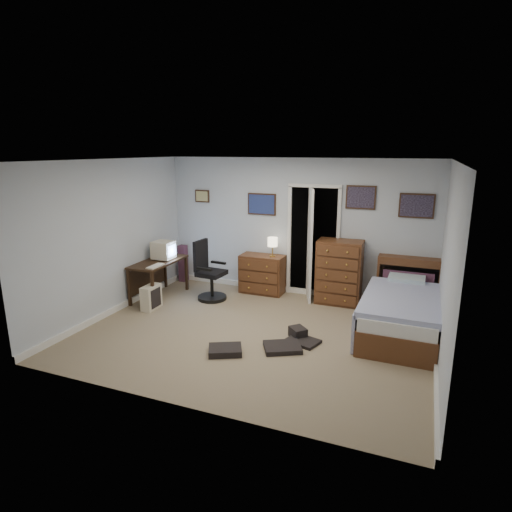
{
  "coord_description": "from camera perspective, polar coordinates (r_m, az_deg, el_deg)",
  "views": [
    {
      "loc": [
        2.19,
        -5.43,
        2.65
      ],
      "look_at": [
        -0.1,
        0.3,
        1.1
      ],
      "focal_mm": 30.0,
      "sensor_mm": 36.0,
      "label": 1
    }
  ],
  "objects": [
    {
      "name": "floor",
      "position": [
        6.43,
        -0.2,
        -10.33
      ],
      "size": [
        5.0,
        4.0,
        0.02
      ],
      "primitive_type": "cube",
      "color": "gray",
      "rests_on": "ground"
    },
    {
      "name": "computer_desk",
      "position": [
        7.97,
        -13.33,
        -1.69
      ],
      "size": [
        0.57,
        1.2,
        0.69
      ],
      "rotation": [
        0.0,
        0.0,
        0.01
      ],
      "color": "black",
      "rests_on": "floor"
    },
    {
      "name": "crt_monitor",
      "position": [
        7.95,
        -12.23,
        0.78
      ],
      "size": [
        0.36,
        0.34,
        0.33
      ],
      "rotation": [
        0.0,
        0.0,
        0.01
      ],
      "color": "beige",
      "rests_on": "computer_desk"
    },
    {
      "name": "keyboard",
      "position": [
        7.51,
        -13.28,
        -1.33
      ],
      "size": [
        0.14,
        0.37,
        0.02
      ],
      "primitive_type": "cube",
      "rotation": [
        0.0,
        0.0,
        0.01
      ],
      "color": "beige",
      "rests_on": "computer_desk"
    },
    {
      "name": "pc_tower",
      "position": [
        7.49,
        -13.8,
        -5.37
      ],
      "size": [
        0.2,
        0.39,
        0.41
      ],
      "rotation": [
        0.0,
        0.0,
        0.01
      ],
      "color": "beige",
      "rests_on": "floor"
    },
    {
      "name": "office_chair",
      "position": [
        7.74,
        -6.31,
        -2.77
      ],
      "size": [
        0.56,
        0.56,
        1.07
      ],
      "rotation": [
        0.0,
        0.0,
        -0.09
      ],
      "color": "black",
      "rests_on": "floor"
    },
    {
      "name": "media_stack",
      "position": [
        8.86,
        -9.69,
        -0.97
      ],
      "size": [
        0.15,
        0.15,
        0.75
      ],
      "primitive_type": "cube",
      "rotation": [
        0.0,
        0.0,
        0.02
      ],
      "color": "maroon",
      "rests_on": "floor"
    },
    {
      "name": "low_dresser",
      "position": [
        8.04,
        0.84,
        -2.42
      ],
      "size": [
        0.82,
        0.41,
        0.73
      ],
      "primitive_type": "cube",
      "rotation": [
        0.0,
        0.0,
        -0.0
      ],
      "color": "brown",
      "rests_on": "floor"
    },
    {
      "name": "table_lamp",
      "position": [
        7.82,
        2.23,
        1.8
      ],
      "size": [
        0.18,
        0.18,
        0.35
      ],
      "rotation": [
        0.0,
        0.0,
        -0.0
      ],
      "color": "gold",
      "rests_on": "low_dresser"
    },
    {
      "name": "doorway",
      "position": [
        8.09,
        8.12,
        2.21
      ],
      "size": [
        0.96,
        1.12,
        2.05
      ],
      "color": "black",
      "rests_on": "floor"
    },
    {
      "name": "tall_dresser",
      "position": [
        7.59,
        11.02,
        -2.12
      ],
      "size": [
        0.78,
        0.47,
        1.13
      ],
      "primitive_type": "cube",
      "rotation": [
        0.0,
        0.0,
        0.02
      ],
      "color": "brown",
      "rests_on": "floor"
    },
    {
      "name": "headboard_bookcase",
      "position": [
        7.61,
        19.59,
        -3.3
      ],
      "size": [
        1.01,
        0.27,
        0.91
      ],
      "rotation": [
        0.0,
        0.0,
        -0.01
      ],
      "color": "brown",
      "rests_on": "floor"
    },
    {
      "name": "bed",
      "position": [
        6.65,
        18.69,
        -7.26
      ],
      "size": [
        1.11,
        2.04,
        0.66
      ],
      "rotation": [
        0.0,
        0.0,
        -0.01
      ],
      "color": "brown",
      "rests_on": "floor"
    },
    {
      "name": "wall_posters",
      "position": [
        7.64,
        9.41,
        7.13
      ],
      "size": [
        4.38,
        0.04,
        0.6
      ],
      "color": "#331E11",
      "rests_on": "floor"
    },
    {
      "name": "floor_clutter",
      "position": [
        6.0,
        1.98,
        -11.68
      ],
      "size": [
        1.4,
        1.23,
        0.15
      ],
      "rotation": [
        0.0,
        0.0,
        -0.07
      ],
      "color": "black",
      "rests_on": "floor"
    }
  ]
}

